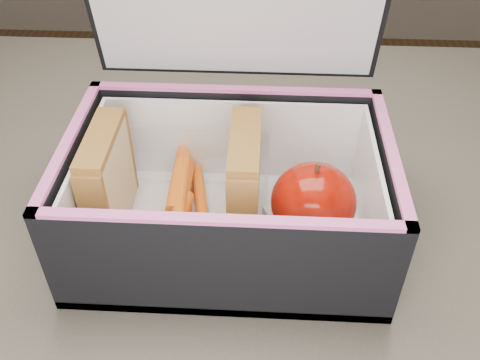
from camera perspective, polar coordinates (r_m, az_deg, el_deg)
The scene contains 8 objects.
kitchen_table at distance 0.63m, azimuth -4.30°, elevation -9.63°, with size 1.20×0.80×0.75m.
lunch_bag at distance 0.50m, azimuth -1.19°, elevation -0.51°, with size 0.29×0.23×0.29m.
plastic_tub at distance 0.51m, azimuth -6.67°, elevation -1.76°, with size 0.17×0.12×0.07m, color white, non-canonical shape.
sandwich_left at distance 0.51m, azimuth -13.88°, elevation 0.03°, with size 0.03×0.09×0.10m.
sandwich_right at distance 0.49m, azimuth 0.50°, elevation -0.31°, with size 0.03×0.10×0.11m.
carrot_sticks at distance 0.52m, azimuth -6.29°, elevation -3.35°, with size 0.05×0.17×0.03m.
paper_napkin at distance 0.53m, azimuth 8.04°, elevation -4.96°, with size 0.08×0.08×0.01m, color white.
red_apple at distance 0.49m, azimuth 7.83°, elevation -2.35°, with size 0.10×0.10×0.08m.
Camera 1 is at (0.07, -0.40, 1.14)m, focal length 40.00 mm.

